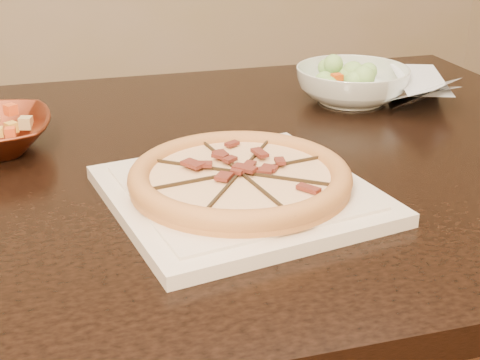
% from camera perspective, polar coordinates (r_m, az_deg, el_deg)
% --- Properties ---
extents(dining_table, '(1.57, 1.05, 0.75)m').
position_cam_1_polar(dining_table, '(1.05, -7.23, -2.91)').
color(dining_table, black).
rests_on(dining_table, floor).
extents(plate, '(0.36, 0.36, 0.02)m').
position_cam_1_polar(plate, '(0.87, 0.00, -1.18)').
color(plate, beige).
rests_on(plate, dining_table).
extents(pizza, '(0.29, 0.29, 0.03)m').
position_cam_1_polar(pizza, '(0.86, -0.00, 0.24)').
color(pizza, '#E3964B').
rests_on(pizza, plate).
extents(salad_bowl, '(0.26, 0.26, 0.07)m').
position_cam_1_polar(salad_bowl, '(1.29, 9.52, 8.01)').
color(salad_bowl, silver).
rests_on(salad_bowl, dining_table).
extents(salad, '(0.11, 0.11, 0.04)m').
position_cam_1_polar(salad, '(1.27, 9.69, 10.19)').
color(salad, '#A3DA70').
rests_on(salad, salad_bowl).
extents(cling_film, '(0.19, 0.17, 0.05)m').
position_cam_1_polar(cling_film, '(1.29, 14.75, 7.23)').
color(cling_film, white).
rests_on(cling_film, dining_table).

